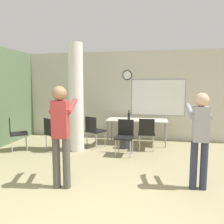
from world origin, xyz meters
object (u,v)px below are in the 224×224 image
(chair_table_left, at_px, (94,129))
(chair_table_front, at_px, (125,135))
(person_playing_front, at_px, (61,129))
(person_playing_side, at_px, (200,133))
(chair_table_right, at_px, (147,132))
(folding_table, at_px, (137,121))
(chair_near_pillar, at_px, (53,132))
(chair_by_left_wall, at_px, (16,132))
(bottle_on_table, at_px, (129,116))

(chair_table_left, bearing_deg, chair_table_front, -28.44)
(person_playing_front, bearing_deg, person_playing_side, 9.67)
(person_playing_side, bearing_deg, chair_table_right, 114.52)
(folding_table, height_order, chair_near_pillar, chair_near_pillar)
(chair_table_right, height_order, person_playing_side, person_playing_side)
(chair_by_left_wall, bearing_deg, chair_table_left, 19.75)
(chair_table_front, height_order, person_playing_front, person_playing_front)
(person_playing_side, bearing_deg, person_playing_front, -170.33)
(folding_table, relative_size, bottle_on_table, 6.20)
(chair_table_right, height_order, chair_table_left, same)
(folding_table, xyz_separation_m, chair_by_left_wall, (-3.10, -1.33, -0.16))
(person_playing_side, bearing_deg, chair_by_left_wall, 162.40)
(bottle_on_table, xyz_separation_m, chair_by_left_wall, (-2.86, -1.32, -0.32))
(chair_table_front, height_order, person_playing_side, person_playing_side)
(chair_table_front, height_order, chair_table_right, same)
(chair_near_pillar, relative_size, chair_table_left, 1.00)
(folding_table, xyz_separation_m, person_playing_front, (-1.03, -3.09, 0.33))
(chair_near_pillar, relative_size, person_playing_side, 0.54)
(chair_by_left_wall, relative_size, person_playing_front, 0.51)
(chair_table_left, bearing_deg, person_playing_front, -87.38)
(chair_near_pillar, bearing_deg, chair_by_left_wall, -169.49)
(person_playing_front, bearing_deg, chair_table_right, 60.96)
(chair_table_right, xyz_separation_m, person_playing_front, (-1.33, -2.40, 0.50))
(chair_table_front, bearing_deg, chair_by_left_wall, -176.04)
(chair_near_pillar, bearing_deg, folding_table, 28.38)
(chair_table_front, bearing_deg, person_playing_side, -47.47)
(chair_by_left_wall, distance_m, person_playing_side, 4.56)
(chair_near_pillar, xyz_separation_m, chair_table_front, (1.91, 0.02, 0.00))
(chair_table_left, bearing_deg, person_playing_side, -41.20)
(chair_table_front, distance_m, chair_table_right, 0.69)
(folding_table, relative_size, chair_near_pillar, 2.03)
(chair_table_left, height_order, person_playing_front, person_playing_front)
(bottle_on_table, relative_size, person_playing_front, 0.17)
(chair_near_pillar, distance_m, chair_table_front, 1.91)
(person_playing_side, bearing_deg, bottle_on_table, 118.61)
(folding_table, height_order, chair_table_right, chair_table_right)
(chair_table_left, bearing_deg, chair_table_right, -2.13)
(folding_table, relative_size, chair_by_left_wall, 2.03)
(bottle_on_table, distance_m, chair_by_left_wall, 3.16)
(bottle_on_table, bearing_deg, person_playing_side, -61.39)
(chair_table_left, bearing_deg, folding_table, 28.78)
(chair_table_left, bearing_deg, chair_by_left_wall, -160.25)
(chair_table_front, bearing_deg, bottle_on_table, 91.28)
(person_playing_front, distance_m, person_playing_side, 2.29)
(chair_by_left_wall, relative_size, chair_table_left, 1.00)
(chair_table_front, relative_size, chair_by_left_wall, 1.00)
(chair_table_left, distance_m, person_playing_front, 2.51)
(chair_by_left_wall, distance_m, chair_table_left, 2.08)
(chair_table_right, xyz_separation_m, chair_table_left, (-1.45, 0.05, 0.00))
(chair_table_right, relative_size, chair_by_left_wall, 1.00)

